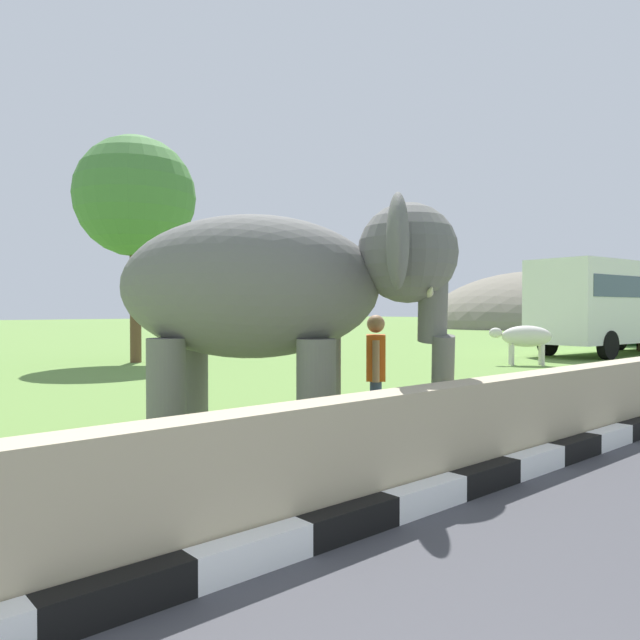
% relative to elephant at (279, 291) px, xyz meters
% --- Properties ---
extents(striped_curb, '(16.20, 0.20, 0.24)m').
position_rel_elephant_xyz_m(striped_curb, '(-3.43, -2.42, -1.82)').
color(striped_curb, white).
rests_on(striped_curb, ground_plane).
extents(barrier_parapet, '(28.00, 0.36, 1.00)m').
position_rel_elephant_xyz_m(barrier_parapet, '(-1.08, -2.12, -1.44)').
color(barrier_parapet, tan).
rests_on(barrier_parapet, ground_plane).
extents(elephant, '(3.81, 3.86, 2.96)m').
position_rel_elephant_xyz_m(elephant, '(0.00, 0.00, 0.00)').
color(elephant, '#62615E').
rests_on(elephant, ground_plane).
extents(person_handler, '(0.54, 0.53, 1.66)m').
position_rel_elephant_xyz_m(person_handler, '(1.30, -0.34, -1.01)').
color(person_handler, navy).
rests_on(person_handler, ground_plane).
extents(bus_white, '(8.44, 3.13, 3.50)m').
position_rel_elephant_xyz_m(bus_white, '(19.57, 4.33, 0.14)').
color(bus_white, silver).
rests_on(bus_white, ground_plane).
extents(cow_near, '(1.54, 1.72, 1.23)m').
position_rel_elephant_xyz_m(cow_near, '(12.77, 4.18, -1.07)').
color(cow_near, beige).
rests_on(cow_near, ground_plane).
extents(tree_distant, '(3.89, 3.89, 7.35)m').
position_rel_elephant_xyz_m(tree_distant, '(4.10, 13.06, 3.43)').
color(tree_distant, brown).
rests_on(tree_distant, ground_plane).
extents(hill_east, '(26.05, 20.84, 11.15)m').
position_rel_elephant_xyz_m(hill_east, '(51.92, 24.88, -1.94)').
color(hill_east, slate).
rests_on(hill_east, ground_plane).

